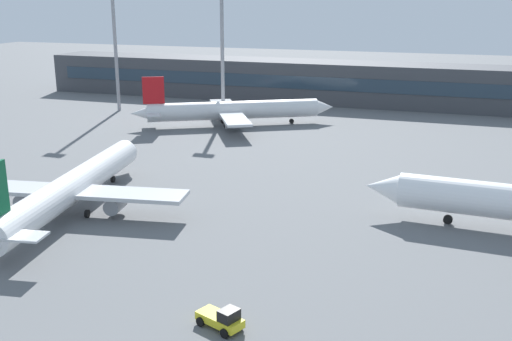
% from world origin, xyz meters
% --- Properties ---
extents(ground_plane, '(400.00, 400.00, 0.00)m').
position_xyz_m(ground_plane, '(0.00, 40.00, 0.00)').
color(ground_plane, slate).
extents(terminal_building, '(148.08, 12.13, 9.00)m').
position_xyz_m(terminal_building, '(0.00, 107.80, 4.50)').
color(terminal_building, '#3F4247').
rests_on(terminal_building, ground_plane).
extents(airplane_near, '(26.26, 37.30, 9.25)m').
position_xyz_m(airplane_near, '(-17.03, 28.18, 2.82)').
color(airplane_near, white).
rests_on(airplane_near, ground_plane).
extents(airplane_far, '(34.10, 24.80, 9.32)m').
position_xyz_m(airplane_far, '(-16.58, 77.01, 2.84)').
color(airplane_far, silver).
rests_on(airplane_far, ground_plane).
extents(baggage_tug_yellow, '(3.90, 2.83, 1.75)m').
position_xyz_m(baggage_tug_yellow, '(7.83, 10.21, 0.80)').
color(baggage_tug_yellow, yellow).
rests_on(baggage_tug_yellow, ground_plane).
extents(floodlight_tower_west, '(3.20, 0.80, 24.83)m').
position_xyz_m(floodlight_tower_west, '(-21.71, 83.93, 14.42)').
color(floodlight_tower_west, gray).
rests_on(floodlight_tower_west, ground_plane).
extents(floodlight_tower_east, '(3.20, 0.80, 30.47)m').
position_xyz_m(floodlight_tower_east, '(-44.94, 83.49, 17.32)').
color(floodlight_tower_east, gray).
rests_on(floodlight_tower_east, ground_plane).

